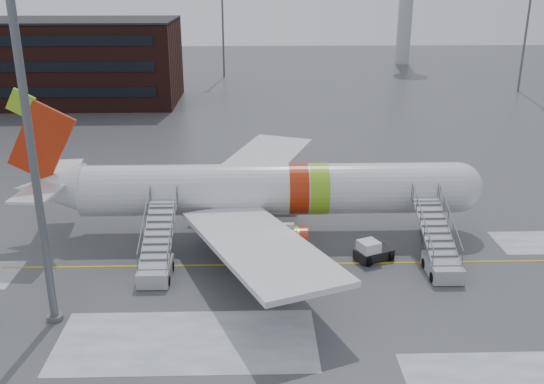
{
  "coord_description": "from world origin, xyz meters",
  "views": [
    {
      "loc": [
        -2.19,
        -38.06,
        18.72
      ],
      "look_at": [
        -1.04,
        2.47,
        4.0
      ],
      "focal_mm": 40.0,
      "sensor_mm": 36.0,
      "label": 1
    }
  ],
  "objects_px": {
    "airliner": "(259,190)",
    "airstair_fwd": "(440,255)",
    "airstair_aft": "(157,259)",
    "light_mast_near": "(26,112)",
    "pushback_tug": "(372,251)"
  },
  "relations": [
    {
      "from": "airliner",
      "to": "airstair_fwd",
      "type": "xyz_separation_m",
      "value": [
        11.99,
        -6.54,
        -2.35
      ]
    },
    {
      "from": "airstair_aft",
      "to": "light_mast_near",
      "type": "relative_size",
      "value": 0.33
    },
    {
      "from": "airstair_fwd",
      "to": "airstair_aft",
      "type": "xyz_separation_m",
      "value": [
        -18.73,
        0.0,
        0.0
      ]
    },
    {
      "from": "light_mast_near",
      "to": "airstair_aft",
      "type": "bearing_deg",
      "value": 47.7
    },
    {
      "from": "airliner",
      "to": "airstair_fwd",
      "type": "bearing_deg",
      "value": -28.6
    },
    {
      "from": "airstair_aft",
      "to": "pushback_tug",
      "type": "distance_m",
      "value": 14.59
    },
    {
      "from": "airliner",
      "to": "airstair_fwd",
      "type": "height_order",
      "value": "airliner"
    },
    {
      "from": "airliner",
      "to": "pushback_tug",
      "type": "distance_m",
      "value": 9.62
    },
    {
      "from": "airstair_fwd",
      "to": "airliner",
      "type": "bearing_deg",
      "value": 151.4
    },
    {
      "from": "airstair_fwd",
      "to": "airstair_aft",
      "type": "height_order",
      "value": "same"
    },
    {
      "from": "airliner",
      "to": "airstair_aft",
      "type": "bearing_deg",
      "value": -135.89
    },
    {
      "from": "airliner",
      "to": "pushback_tug",
      "type": "bearing_deg",
      "value": -32.65
    },
    {
      "from": "airstair_fwd",
      "to": "airstair_aft",
      "type": "relative_size",
      "value": 1.0
    },
    {
      "from": "airstair_fwd",
      "to": "pushback_tug",
      "type": "distance_m",
      "value": 4.53
    },
    {
      "from": "airliner",
      "to": "light_mast_near",
      "type": "relative_size",
      "value": 1.51
    }
  ]
}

